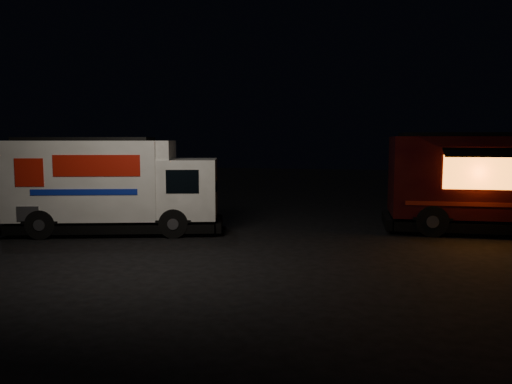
{
  "coord_description": "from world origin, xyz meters",
  "views": [
    {
      "loc": [
        4.29,
        -14.57,
        3.13
      ],
      "look_at": [
        0.28,
        2.0,
        1.36
      ],
      "focal_mm": 35.0,
      "sensor_mm": 36.0,
      "label": 1
    }
  ],
  "objects": [
    {
      "name": "white_truck",
      "position": [
        -4.29,
        0.7,
        1.62
      ],
      "size": [
        7.54,
        4.35,
        3.24
      ],
      "primitive_type": null,
      "rotation": [
        0.0,
        0.0,
        0.29
      ],
      "color": "white",
      "rests_on": "ground"
    },
    {
      "name": "ground",
      "position": [
        0.0,
        0.0,
        0.0
      ],
      "size": [
        80.0,
        80.0,
        0.0
      ],
      "primitive_type": "plane",
      "color": "black",
      "rests_on": "ground"
    },
    {
      "name": "red_truck",
      "position": [
        8.22,
        3.69,
        1.7
      ],
      "size": [
        7.42,
        3.06,
        3.39
      ],
      "primitive_type": null,
      "rotation": [
        0.0,
        0.0,
        0.05
      ],
      "color": "#3E0F0B",
      "rests_on": "ground"
    }
  ]
}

